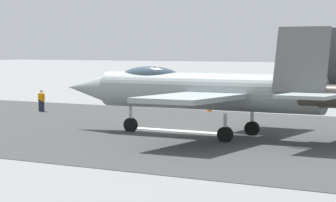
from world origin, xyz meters
name	(u,v)px	position (x,y,z in m)	size (l,w,h in m)	color
ground_plane	(191,132)	(0.00, 0.00, 0.00)	(400.00, 400.00, 0.00)	gray
runway_strip	(191,132)	(-0.02, 0.00, 0.01)	(240.00, 26.00, 0.02)	#3B3D3C
fighter_jet	(207,90)	(-1.89, 1.54, 2.43)	(16.82, 13.08, 5.63)	#939D9C
crew_person	(41,101)	(16.00, -5.80, 0.80)	(0.69, 0.36, 1.60)	#1E2338
marker_cone_mid	(209,108)	(5.61, -12.22, 0.28)	(0.44, 0.44, 0.55)	orange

